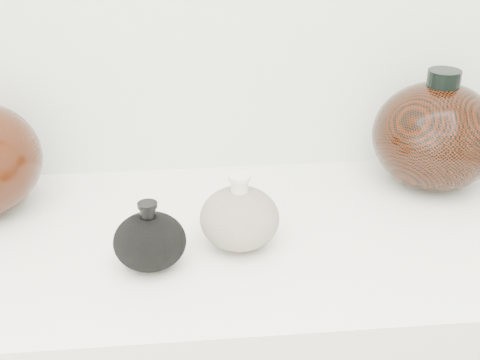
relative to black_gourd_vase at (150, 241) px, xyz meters
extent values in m
cube|color=silver|center=(0.08, 0.08, -0.06)|extent=(1.20, 0.50, 0.03)
ellipsoid|color=black|center=(0.00, 0.00, 0.00)|extent=(0.13, 0.13, 0.08)
cylinder|color=black|center=(0.00, 0.00, 0.05)|extent=(0.03, 0.03, 0.02)
cylinder|color=black|center=(0.00, 0.00, 0.06)|extent=(0.04, 0.04, 0.01)
ellipsoid|color=beige|center=(0.13, 0.04, 0.01)|extent=(0.16, 0.16, 0.09)
cylinder|color=beige|center=(0.13, 0.04, 0.06)|extent=(0.03, 0.03, 0.03)
cylinder|color=beige|center=(0.13, 0.04, 0.07)|extent=(0.04, 0.04, 0.01)
ellipsoid|color=black|center=(0.50, 0.22, 0.05)|extent=(0.24, 0.24, 0.19)
cylinder|color=black|center=(0.50, 0.22, 0.15)|extent=(0.06, 0.06, 0.04)
camera|label=1|loc=(0.05, -0.83, 0.50)|focal=50.00mm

